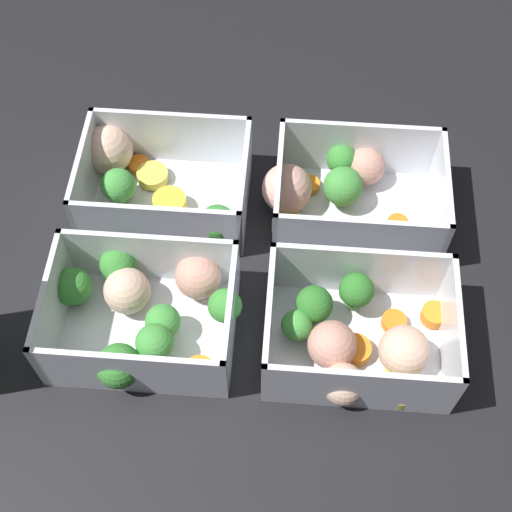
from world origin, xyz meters
TOP-DOWN VIEW (x-y plane):
  - ground_plane at (0.00, 0.00)m, footprint 4.00×4.00m
  - container_near_left at (-0.08, -0.08)m, footprint 0.18×0.13m
  - container_near_right at (0.11, -0.08)m, footprint 0.18×0.13m
  - container_far_left at (-0.09, 0.08)m, footprint 0.17×0.13m
  - container_far_right at (0.09, 0.07)m, footprint 0.17×0.14m

SIDE VIEW (x-z plane):
  - ground_plane at x=0.00m, z-range 0.00..0.00m
  - container_far_left at x=-0.09m, z-range -0.01..0.06m
  - container_near_left at x=-0.08m, z-range -0.01..0.06m
  - container_near_right at x=0.11m, z-range -0.01..0.06m
  - container_far_right at x=0.09m, z-range -0.01..0.06m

